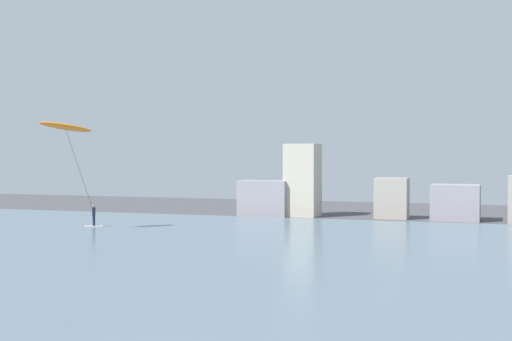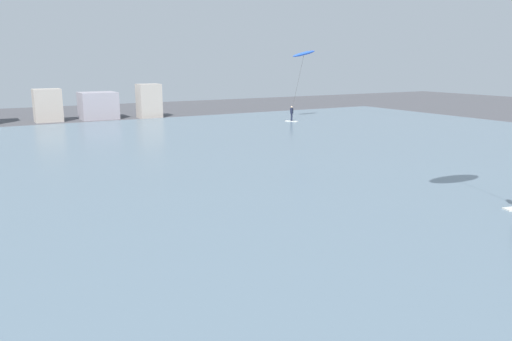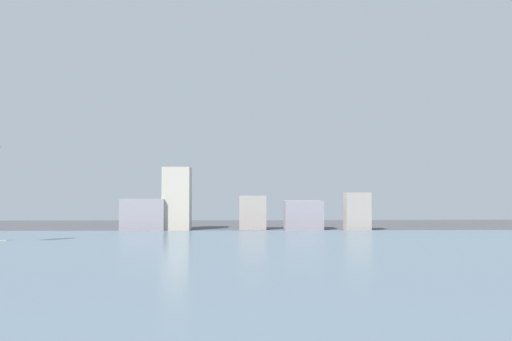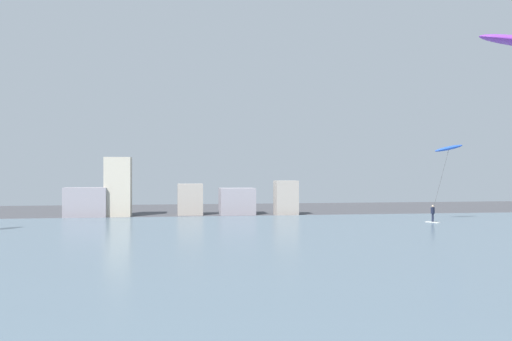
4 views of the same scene
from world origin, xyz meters
The scene contains 3 objects.
water_bay centered at (0.00, 30.92, 0.05)m, with size 84.00×52.00×0.10m, color slate.
far_shore_buildings centered at (-2.31, 59.67, 2.19)m, with size 25.59×4.55×6.52m.
kitesurfer_blue centered at (24.09, 47.38, 6.57)m, with size 4.24×2.32×7.67m.
Camera 4 is at (-2.63, -3.75, 5.13)m, focal length 39.33 mm.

